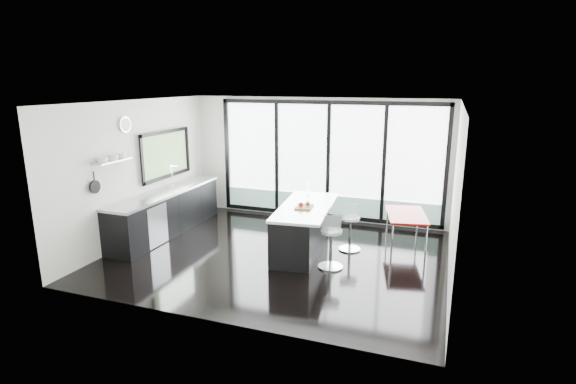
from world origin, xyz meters
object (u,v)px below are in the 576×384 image
at_px(bar_stool_far, 350,233).
at_px(red_table, 405,230).
at_px(island, 302,227).
at_px(bar_stool_near, 331,249).

relative_size(bar_stool_far, red_table, 0.53).
height_order(island, bar_stool_near, island).
height_order(bar_stool_near, red_table, bar_stool_near).
distance_m(bar_stool_near, bar_stool_far, 0.95).
bearing_deg(bar_stool_far, bar_stool_near, -117.43).
bearing_deg(red_table, bar_stool_near, -126.65).
relative_size(bar_stool_near, red_table, 0.56).
height_order(bar_stool_far, red_table, red_table).
xyz_separation_m(bar_stool_near, bar_stool_far, (0.14, 0.94, -0.01)).
xyz_separation_m(bar_stool_near, red_table, (1.11, 1.49, -0.01)).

